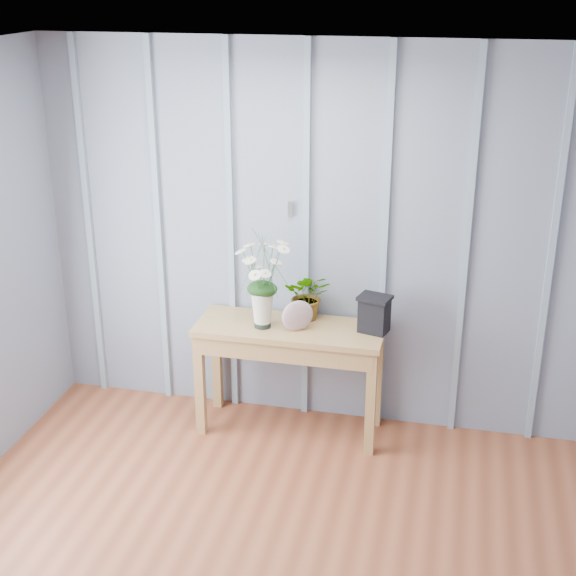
% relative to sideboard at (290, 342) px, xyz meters
% --- Properties ---
extents(room_shell, '(4.00, 4.50, 2.50)m').
position_rel_sideboard_xyz_m(room_shell, '(0.30, -1.08, 1.35)').
color(room_shell, gray).
rests_on(room_shell, ground).
extents(sideboard, '(1.20, 0.45, 0.75)m').
position_rel_sideboard_xyz_m(sideboard, '(0.00, 0.00, 0.00)').
color(sideboard, olive).
rests_on(sideboard, ground).
extents(daisy_vase, '(0.47, 0.36, 0.67)m').
position_rel_sideboard_xyz_m(daisy_vase, '(-0.17, -0.05, 0.53)').
color(daisy_vase, black).
rests_on(daisy_vase, sideboard).
extents(spider_plant, '(0.32, 0.29, 0.32)m').
position_rel_sideboard_xyz_m(spider_plant, '(0.09, 0.14, 0.28)').
color(spider_plant, '#0F340F').
rests_on(spider_plant, sideboard).
extents(felt_disc_vessel, '(0.20, 0.15, 0.20)m').
position_rel_sideboard_xyz_m(felt_disc_vessel, '(0.06, -0.06, 0.22)').
color(felt_disc_vessel, '#834D62').
rests_on(felt_disc_vessel, sideboard).
extents(carved_box, '(0.23, 0.20, 0.24)m').
position_rel_sideboard_xyz_m(carved_box, '(0.53, 0.04, 0.24)').
color(carved_box, black).
rests_on(carved_box, sideboard).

